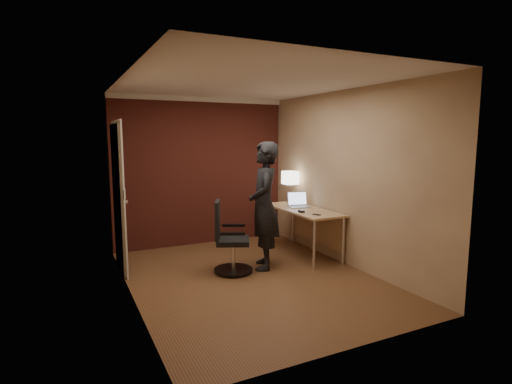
% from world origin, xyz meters
% --- Properties ---
extents(room, '(4.00, 4.00, 4.00)m').
position_xyz_m(room, '(-0.27, 1.54, 1.37)').
color(room, brown).
rests_on(room, ground).
extents(desk, '(0.60, 1.50, 0.73)m').
position_xyz_m(desk, '(1.25, 0.60, 0.60)').
color(desk, tan).
rests_on(desk, ground).
extents(desk_lamp, '(0.22, 0.22, 0.54)m').
position_xyz_m(desk_lamp, '(1.32, 1.21, 1.15)').
color(desk_lamp, silver).
rests_on(desk_lamp, desk).
extents(laptop, '(0.37, 0.32, 0.23)m').
position_xyz_m(laptop, '(1.23, 0.80, 0.79)').
color(laptop, silver).
rests_on(laptop, desk).
extents(mouse, '(0.06, 0.10, 0.03)m').
position_xyz_m(mouse, '(1.00, 0.36, 0.75)').
color(mouse, black).
rests_on(mouse, desk).
extents(phone, '(0.09, 0.13, 0.01)m').
position_xyz_m(phone, '(1.10, 0.10, 0.73)').
color(phone, black).
rests_on(phone, desk).
extents(office_chair, '(0.58, 0.62, 0.97)m').
position_xyz_m(office_chair, '(-0.18, 0.32, 0.43)').
color(office_chair, black).
rests_on(office_chair, ground).
extents(person, '(0.66, 0.77, 1.78)m').
position_xyz_m(person, '(0.35, 0.29, 0.89)').
color(person, black).
rests_on(person, ground).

